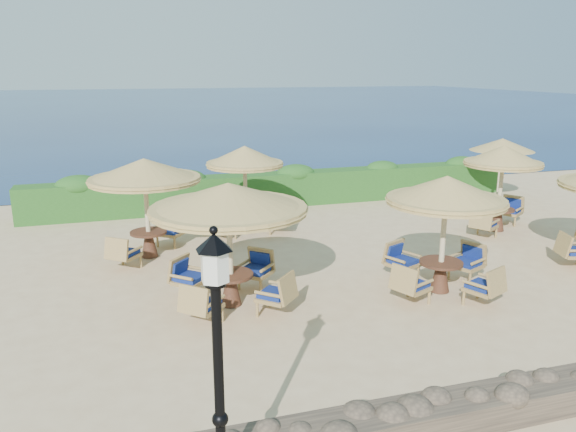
{
  "coord_description": "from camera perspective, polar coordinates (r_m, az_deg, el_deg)",
  "views": [
    {
      "loc": [
        -5.64,
        -12.11,
        4.89
      ],
      "look_at": [
        -1.7,
        0.89,
        1.3
      ],
      "focal_mm": 35.0,
      "sensor_mm": 36.0,
      "label": 1
    }
  ],
  "objects": [
    {
      "name": "cafe_set_0",
      "position": [
        11.54,
        -6.02,
        -0.14
      ],
      "size": [
        3.28,
        3.28,
        2.65
      ],
      "color": "beige",
      "rests_on": "ground"
    },
    {
      "name": "cafe_set_1",
      "position": [
        12.72,
        15.63,
        0.06
      ],
      "size": [
        2.84,
        2.84,
        2.65
      ],
      "color": "beige",
      "rests_on": "ground"
    },
    {
      "name": "ground",
      "position": [
        14.23,
        7.64,
        -5.44
      ],
      "size": [
        120.0,
        120.0,
        0.0
      ],
      "primitive_type": "plane",
      "color": "#D6B788",
      "rests_on": "ground"
    },
    {
      "name": "cafe_set_3",
      "position": [
        14.99,
        -14.32,
        3.34
      ],
      "size": [
        2.91,
        2.91,
        2.65
      ],
      "color": "beige",
      "rests_on": "ground"
    },
    {
      "name": "extra_parasol",
      "position": [
        22.08,
        20.94,
        6.77
      ],
      "size": [
        2.3,
        2.3,
        2.41
      ],
      "color": "beige",
      "rests_on": "ground"
    },
    {
      "name": "cafe_set_4",
      "position": [
        16.96,
        -4.39,
        4.21
      ],
      "size": [
        2.76,
        2.6,
        2.65
      ],
      "color": "beige",
      "rests_on": "ground"
    },
    {
      "name": "hedge",
      "position": [
        20.57,
        -0.58,
        2.77
      ],
      "size": [
        18.0,
        0.9,
        1.2
      ],
      "primitive_type": "cube",
      "color": "#1C4B18",
      "rests_on": "ground"
    },
    {
      "name": "sea",
      "position": [
        82.45,
        -13.17,
        11.04
      ],
      "size": [
        160.0,
        160.0,
        0.0
      ],
      "primitive_type": "plane",
      "color": "#0C1F4E",
      "rests_on": "ground"
    },
    {
      "name": "stone_wall",
      "position": [
        9.41,
        24.06,
        -16.38
      ],
      "size": [
        15.0,
        0.65,
        0.44
      ],
      "primitive_type": "cube",
      "color": "brown",
      "rests_on": "ground"
    },
    {
      "name": "lamp_post",
      "position": [
        6.33,
        -7.01,
        -17.18
      ],
      "size": [
        0.44,
        0.44,
        3.31
      ],
      "color": "black",
      "rests_on": "ground"
    },
    {
      "name": "cafe_set_5",
      "position": [
        18.2,
        20.93,
        4.38
      ],
      "size": [
        2.74,
        2.33,
        2.65
      ],
      "color": "beige",
      "rests_on": "ground"
    }
  ]
}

